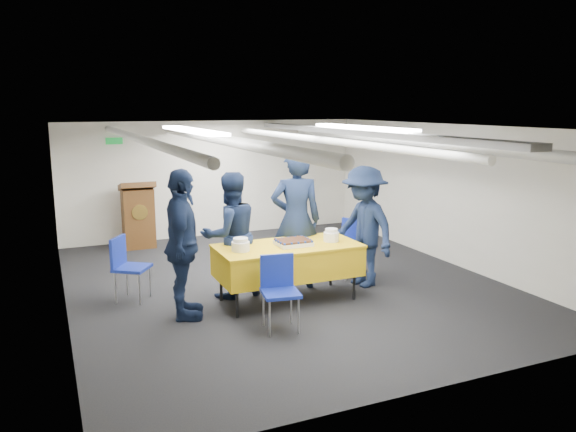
{
  "coord_description": "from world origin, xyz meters",
  "views": [
    {
      "loc": [
        -3.13,
        -7.36,
        2.59
      ],
      "look_at": [
        0.0,
        -0.2,
        1.05
      ],
      "focal_mm": 35.0,
      "sensor_mm": 36.0,
      "label": 1
    }
  ],
  "objects_px": {
    "sailor_c": "(182,245)",
    "sailor_d": "(364,227)",
    "chair_right": "(348,242)",
    "sailor_a": "(296,220)",
    "serving_table": "(288,260)",
    "sheet_cake": "(293,242)",
    "sailor_b": "(230,235)",
    "chair_left": "(126,262)",
    "chair_near": "(279,284)",
    "podium": "(138,215)"
  },
  "relations": [
    {
      "from": "chair_near",
      "to": "sailor_d",
      "type": "height_order",
      "value": "sailor_d"
    },
    {
      "from": "serving_table",
      "to": "sheet_cake",
      "type": "xyz_separation_m",
      "value": [
        0.06,
        -0.04,
        0.25
      ]
    },
    {
      "from": "chair_right",
      "to": "sailor_d",
      "type": "relative_size",
      "value": 0.5
    },
    {
      "from": "sailor_d",
      "to": "sailor_a",
      "type": "bearing_deg",
      "value": -119.78
    },
    {
      "from": "chair_near",
      "to": "sailor_b",
      "type": "height_order",
      "value": "sailor_b"
    },
    {
      "from": "sailor_b",
      "to": "sailor_d",
      "type": "height_order",
      "value": "sailor_d"
    },
    {
      "from": "chair_left",
      "to": "sailor_c",
      "type": "bearing_deg",
      "value": -59.74
    },
    {
      "from": "chair_right",
      "to": "chair_left",
      "type": "height_order",
      "value": "same"
    },
    {
      "from": "chair_left",
      "to": "sailor_d",
      "type": "distance_m",
      "value": 3.35
    },
    {
      "from": "chair_right",
      "to": "chair_left",
      "type": "relative_size",
      "value": 1.0
    },
    {
      "from": "sailor_c",
      "to": "podium",
      "type": "bearing_deg",
      "value": 14.99
    },
    {
      "from": "sheet_cake",
      "to": "serving_table",
      "type": "bearing_deg",
      "value": 146.84
    },
    {
      "from": "chair_near",
      "to": "sailor_b",
      "type": "relative_size",
      "value": 0.5
    },
    {
      "from": "serving_table",
      "to": "sailor_b",
      "type": "bearing_deg",
      "value": 143.1
    },
    {
      "from": "podium",
      "to": "sailor_c",
      "type": "xyz_separation_m",
      "value": [
        -0.06,
        -3.84,
        0.32
      ]
    },
    {
      "from": "chair_right",
      "to": "sailor_a",
      "type": "bearing_deg",
      "value": -169.0
    },
    {
      "from": "serving_table",
      "to": "podium",
      "type": "relative_size",
      "value": 1.52
    },
    {
      "from": "sailor_a",
      "to": "chair_near",
      "type": "bearing_deg",
      "value": 75.67
    },
    {
      "from": "serving_table",
      "to": "sailor_c",
      "type": "distance_m",
      "value": 1.48
    },
    {
      "from": "sailor_b",
      "to": "serving_table",
      "type": "bearing_deg",
      "value": 136.61
    },
    {
      "from": "sheet_cake",
      "to": "sailor_a",
      "type": "bearing_deg",
      "value": 62.45
    },
    {
      "from": "sailor_d",
      "to": "chair_right",
      "type": "bearing_deg",
      "value": 164.94
    },
    {
      "from": "chair_right",
      "to": "podium",
      "type": "bearing_deg",
      "value": 131.11
    },
    {
      "from": "chair_left",
      "to": "sailor_d",
      "type": "relative_size",
      "value": 0.5
    },
    {
      "from": "serving_table",
      "to": "sheet_cake",
      "type": "height_order",
      "value": "sheet_cake"
    },
    {
      "from": "chair_near",
      "to": "podium",
      "type": "bearing_deg",
      "value": 101.07
    },
    {
      "from": "chair_right",
      "to": "sailor_c",
      "type": "height_order",
      "value": "sailor_c"
    },
    {
      "from": "podium",
      "to": "serving_table",
      "type": "bearing_deg",
      "value": -70.01
    },
    {
      "from": "chair_left",
      "to": "podium",
      "type": "bearing_deg",
      "value": 77.96
    },
    {
      "from": "sailor_c",
      "to": "sailor_d",
      "type": "height_order",
      "value": "sailor_c"
    },
    {
      "from": "sheet_cake",
      "to": "sailor_c",
      "type": "relative_size",
      "value": 0.25
    },
    {
      "from": "chair_left",
      "to": "sheet_cake",
      "type": "bearing_deg",
      "value": -24.43
    },
    {
      "from": "sheet_cake",
      "to": "sailor_b",
      "type": "xyz_separation_m",
      "value": [
        -0.71,
        0.52,
        0.05
      ]
    },
    {
      "from": "chair_near",
      "to": "sailor_b",
      "type": "bearing_deg",
      "value": 97.45
    },
    {
      "from": "podium",
      "to": "chair_left",
      "type": "relative_size",
      "value": 1.44
    },
    {
      "from": "chair_near",
      "to": "chair_right",
      "type": "bearing_deg",
      "value": 40.19
    },
    {
      "from": "sailor_a",
      "to": "sailor_b",
      "type": "height_order",
      "value": "sailor_a"
    },
    {
      "from": "serving_table",
      "to": "chair_left",
      "type": "relative_size",
      "value": 2.19
    },
    {
      "from": "sheet_cake",
      "to": "sailor_c",
      "type": "bearing_deg",
      "value": -178.97
    },
    {
      "from": "sailor_c",
      "to": "sailor_d",
      "type": "relative_size",
      "value": 1.06
    },
    {
      "from": "sailor_d",
      "to": "podium",
      "type": "bearing_deg",
      "value": -153.6
    },
    {
      "from": "sheet_cake",
      "to": "sailor_a",
      "type": "distance_m",
      "value": 0.64
    },
    {
      "from": "chair_left",
      "to": "sailor_a",
      "type": "relative_size",
      "value": 0.44
    },
    {
      "from": "chair_near",
      "to": "sailor_c",
      "type": "bearing_deg",
      "value": 141.67
    },
    {
      "from": "podium",
      "to": "chair_left",
      "type": "xyz_separation_m",
      "value": [
        -0.61,
        -2.88,
        -0.08
      ]
    },
    {
      "from": "chair_right",
      "to": "sailor_a",
      "type": "height_order",
      "value": "sailor_a"
    },
    {
      "from": "sailor_c",
      "to": "sailor_d",
      "type": "bearing_deg",
      "value": -69.26
    },
    {
      "from": "sailor_b",
      "to": "sailor_c",
      "type": "height_order",
      "value": "sailor_c"
    },
    {
      "from": "chair_near",
      "to": "chair_left",
      "type": "height_order",
      "value": "same"
    },
    {
      "from": "sailor_b",
      "to": "sheet_cake",
      "type": "bearing_deg",
      "value": 136.93
    }
  ]
}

